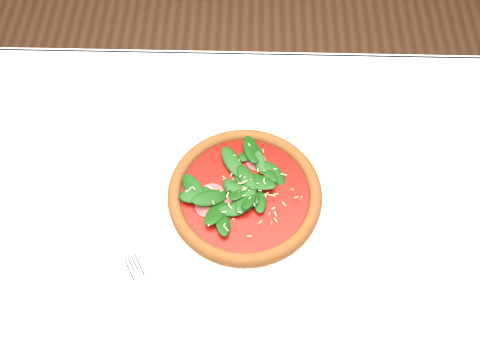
{
  "coord_description": "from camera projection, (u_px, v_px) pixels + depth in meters",
  "views": [
    {
      "loc": [
        0.06,
        -0.39,
        1.57
      ],
      "look_at": [
        0.05,
        0.08,
        0.77
      ],
      "focal_mm": 40.0,
      "sensor_mm": 36.0,
      "label": 1
    }
  ],
  "objects": [
    {
      "name": "ground",
      "position": [
        222.0,
        338.0,
        1.55
      ],
      "size": [
        6.0,
        6.0,
        0.0
      ],
      "primitive_type": "plane",
      "color": "brown",
      "rests_on": "ground"
    },
    {
      "name": "pizza",
      "position": [
        245.0,
        193.0,
        0.91
      ],
      "size": [
        0.3,
        0.3,
        0.03
      ],
      "rotation": [
        0.0,
        0.0,
        -0.13
      ],
      "color": "brown",
      "rests_on": "plate"
    },
    {
      "name": "plate",
      "position": [
        245.0,
        198.0,
        0.93
      ],
      "size": [
        0.31,
        0.31,
        0.01
      ],
      "color": "white",
      "rests_on": "dining_table"
    },
    {
      "name": "fork",
      "position": [
        144.0,
        287.0,
        0.84
      ],
      "size": [
        0.08,
        0.13,
        0.0
      ],
      "rotation": [
        0.0,
        0.0,
        0.51
      ],
      "color": "silver",
      "rests_on": "napkin"
    },
    {
      "name": "dining_table",
      "position": [
        212.0,
        251.0,
        0.99
      ],
      "size": [
        1.21,
        0.81,
        0.75
      ],
      "color": "white",
      "rests_on": "ground"
    },
    {
      "name": "napkin",
      "position": [
        150.0,
        302.0,
        0.83
      ],
      "size": [
        0.15,
        0.13,
        0.01
      ],
      "primitive_type": "cube",
      "rotation": [
        0.0,
        0.0,
        0.57
      ],
      "color": "white",
      "rests_on": "dining_table"
    }
  ]
}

